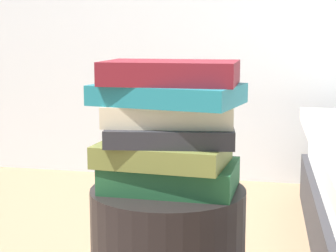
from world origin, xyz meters
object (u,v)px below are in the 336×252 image
Objects in this scene: book_teal at (170,94)px; book_maroon at (171,73)px; book_olive at (163,153)px; book_forest at (171,175)px; book_cream at (167,114)px; book_charcoal at (171,135)px.

book_maroon reaches higher than book_teal.
book_olive is 0.97× the size of book_maroon.
book_cream reaches higher than book_forest.
book_forest is at bearing 94.90° from book_maroon.
book_teal is at bearing 30.24° from book_olive.
book_charcoal is at bearing -56.89° from book_teal.
book_charcoal is at bearing -65.84° from book_cream.
book_maroon is (-0.00, 0.01, 0.13)m from book_charcoal.
book_olive is 0.08m from book_cream.
book_olive is 0.17m from book_maroon.
book_maroon is (0.02, 0.00, 0.17)m from book_olive.
book_olive is 0.91× the size of book_teal.
book_cream is 0.91× the size of book_teal.
book_cream is 0.04m from book_teal.
book_teal is at bearing -52.93° from book_cream.
book_charcoal is (0.02, -0.01, 0.04)m from book_olive.
book_maroon is at bearing -28.77° from book_teal.
book_cream is 0.09m from book_maroon.
book_maroon is at bearing -83.26° from book_forest.
book_forest is at bearing -15.35° from book_cream.
book_cream is at bearing 173.33° from book_forest.
book_maroon is at bearing 19.40° from book_olive.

